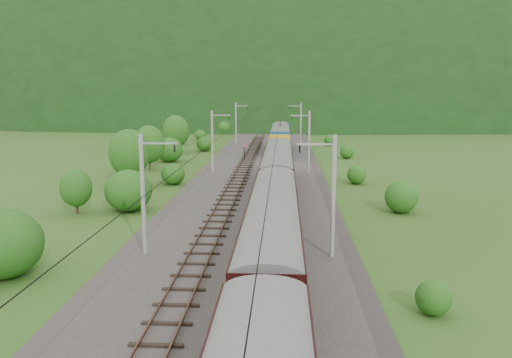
{
  "coord_description": "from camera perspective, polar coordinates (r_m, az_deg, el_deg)",
  "views": [
    {
      "loc": [
        2.98,
        -31.44,
        11.26
      ],
      "look_at": [
        0.38,
        15.28,
        2.6
      ],
      "focal_mm": 35.0,
      "sensor_mm": 36.0,
      "label": 1
    }
  ],
  "objects": [
    {
      "name": "vegetation_left",
      "position": [
        50.16,
        -16.76,
        0.41
      ],
      "size": [
        10.04,
        143.66,
        6.72
      ],
      "color": "#275216",
      "rests_on": "ground"
    },
    {
      "name": "catenary_right",
      "position": [
        63.87,
        6.01,
        4.35
      ],
      "size": [
        2.54,
        192.28,
        8.0
      ],
      "color": "gray",
      "rests_on": "railbed"
    },
    {
      "name": "signal",
      "position": [
        76.41,
        -1.37,
        3.23
      ],
      "size": [
        0.25,
        0.25,
        2.23
      ],
      "color": "black",
      "rests_on": "railbed"
    },
    {
      "name": "overhead_wires",
      "position": [
        41.75,
        -0.92,
        4.77
      ],
      "size": [
        4.83,
        198.0,
        0.03
      ],
      "color": "black",
      "rests_on": "ground"
    },
    {
      "name": "vegetation_right",
      "position": [
        39.06,
        17.6,
        -5.01
      ],
      "size": [
        6.76,
        109.81,
        2.67
      ],
      "color": "#275216",
      "rests_on": "ground"
    },
    {
      "name": "mountain_main",
      "position": [
        291.67,
        2.63,
        8.26
      ],
      "size": [
        504.0,
        360.0,
        244.0
      ],
      "primitive_type": "ellipsoid",
      "color": "black",
      "rests_on": "ground"
    },
    {
      "name": "track_left",
      "position": [
        43.18,
        -4.08,
        -4.15
      ],
      "size": [
        2.4,
        220.0,
        0.27
      ],
      "color": "brown",
      "rests_on": "railbed"
    },
    {
      "name": "train",
      "position": [
        29.54,
        1.96,
        -4.52
      ],
      "size": [
        3.06,
        123.51,
        5.33
      ],
      "color": "black",
      "rests_on": "ground"
    },
    {
      "name": "track_right",
      "position": [
        42.85,
        2.31,
        -4.25
      ],
      "size": [
        2.4,
        220.0,
        0.27
      ],
      "color": "brown",
      "rests_on": "railbed"
    },
    {
      "name": "ground",
      "position": [
        33.52,
        -2.13,
        -9.15
      ],
      "size": [
        600.0,
        600.0,
        0.0
      ],
      "primitive_type": "plane",
      "color": "#355019",
      "rests_on": "ground"
    },
    {
      "name": "mountain_ridge",
      "position": [
        353.7,
        -17.34,
        8.19
      ],
      "size": [
        336.0,
        280.0,
        132.0
      ],
      "primitive_type": "ellipsoid",
      "color": "black",
      "rests_on": "ground"
    },
    {
      "name": "catenary_left",
      "position": [
        64.44,
        -4.96,
        4.42
      ],
      "size": [
        2.54,
        192.28,
        8.0
      ],
      "color": "gray",
      "rests_on": "railbed"
    },
    {
      "name": "hazard_post_near",
      "position": [
        97.95,
        1.36,
        4.45
      ],
      "size": [
        0.14,
        0.14,
        1.35
      ],
      "primitive_type": "cylinder",
      "color": "red",
      "rests_on": "railbed"
    },
    {
      "name": "railbed",
      "position": [
        43.0,
        -0.9,
        -4.49
      ],
      "size": [
        14.0,
        220.0,
        0.3
      ],
      "primitive_type": "cube",
      "color": "#38332D",
      "rests_on": "ground"
    },
    {
      "name": "hazard_post_far",
      "position": [
        97.5,
        1.45,
        4.49
      ],
      "size": [
        0.17,
        0.17,
        1.56
      ],
      "primitive_type": "cylinder",
      "color": "red",
      "rests_on": "railbed"
    }
  ]
}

